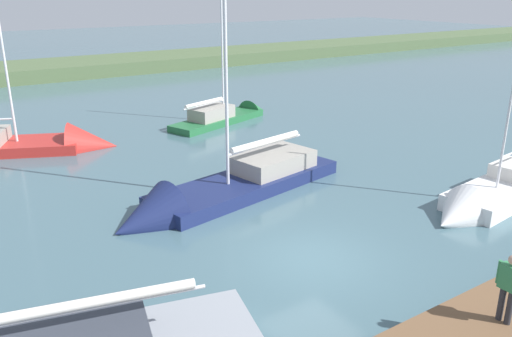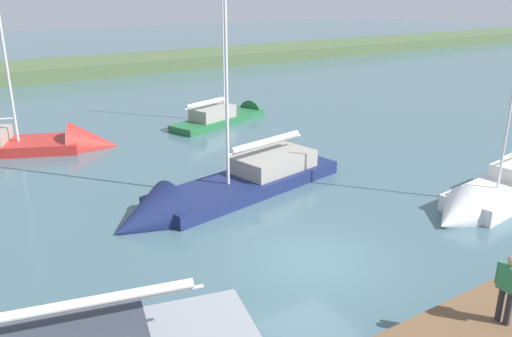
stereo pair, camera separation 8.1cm
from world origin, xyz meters
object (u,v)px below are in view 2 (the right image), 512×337
Objects in this scene: sailboat_near_dock at (217,195)px; sailboat_inner_slip at (32,148)px; sailboat_far_right at (490,201)px; person_on_dock at (508,285)px; sailboat_far_left at (230,117)px.

sailboat_inner_slip is (4.58, -10.84, -0.09)m from sailboat_near_dock.
sailboat_far_right is at bearing 132.77° from sailboat_near_dock.
person_on_dock is (-5.72, 21.88, 1.49)m from sailboat_inner_slip.
sailboat_far_left is at bearing -91.95° from sailboat_far_right.
sailboat_far_left is 5.64× the size of person_on_dock.
sailboat_near_dock is at bearing -141.69° from sailboat_far_left.
sailboat_inner_slip is (11.53, -0.02, -0.05)m from sailboat_far_left.
sailboat_far_left is at bearing 23.53° from sailboat_inner_slip.
sailboat_near_dock is at bearing -42.53° from sailboat_far_right.
sailboat_far_right reaches higher than person_on_dock.
person_on_dock is (5.81, 21.86, 1.44)m from sailboat_far_left.
sailboat_far_right is at bearing 35.35° from person_on_dock.
sailboat_near_dock is at bearing 96.17° from person_on_dock.
sailboat_inner_slip is at bearing 160.96° from sailboat_far_left.
person_on_dock is (-1.15, 11.04, 1.40)m from sailboat_near_dock.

